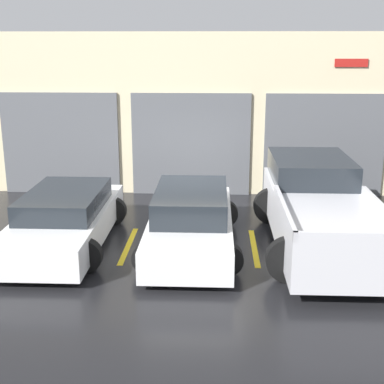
% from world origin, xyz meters
% --- Properties ---
extents(ground_plane, '(28.00, 28.00, 0.00)m').
position_xyz_m(ground_plane, '(0.00, 0.00, 0.00)').
color(ground_plane, black).
extents(shophouse_building, '(15.23, 0.68, 4.60)m').
position_xyz_m(shophouse_building, '(-0.01, 3.28, 2.25)').
color(shophouse_building, beige).
rests_on(shophouse_building, ground).
extents(pickup_truck, '(2.60, 5.44, 1.72)m').
position_xyz_m(pickup_truck, '(2.76, -1.02, 0.83)').
color(pickup_truck, silver).
rests_on(pickup_truck, ground).
extents(sedan_white, '(2.14, 4.59, 1.27)m').
position_xyz_m(sedan_white, '(0.00, -1.25, 0.60)').
color(sedan_white, white).
rests_on(sedan_white, ground).
extents(sedan_side, '(2.22, 4.57, 1.20)m').
position_xyz_m(sedan_side, '(-2.76, -1.26, 0.58)').
color(sedan_side, white).
rests_on(sedan_side, ground).
extents(parking_stripe_far_left, '(0.12, 2.20, 0.01)m').
position_xyz_m(parking_stripe_far_left, '(-4.13, -1.29, 0.00)').
color(parking_stripe_far_left, gold).
rests_on(parking_stripe_far_left, ground).
extents(parking_stripe_left, '(0.12, 2.20, 0.01)m').
position_xyz_m(parking_stripe_left, '(-1.38, -1.29, 0.00)').
color(parking_stripe_left, gold).
rests_on(parking_stripe_left, ground).
extents(parking_stripe_centre, '(0.12, 2.20, 0.01)m').
position_xyz_m(parking_stripe_centre, '(1.38, -1.29, 0.00)').
color(parking_stripe_centre, gold).
rests_on(parking_stripe_centre, ground).
extents(parking_stripe_right, '(0.12, 2.20, 0.01)m').
position_xyz_m(parking_stripe_right, '(4.13, -1.29, 0.00)').
color(parking_stripe_right, gold).
rests_on(parking_stripe_right, ground).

